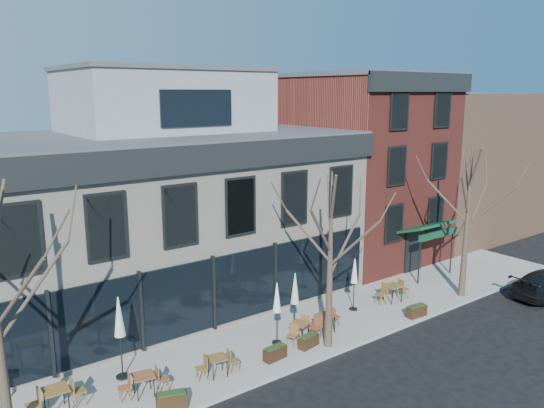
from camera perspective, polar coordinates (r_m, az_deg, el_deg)
ground at (r=23.33m, az=-6.31°, el=-13.74°), size 120.00×120.00×0.00m
sidewalk_front at (r=23.40m, az=3.53°, el=-13.40°), size 33.50×4.70×0.15m
corner_building at (r=26.14m, az=-12.05°, el=-0.16°), size 18.39×10.39×11.10m
red_brick_building at (r=33.32m, az=8.58°, el=4.14°), size 8.20×11.78×11.18m
bg_building at (r=41.65m, az=17.32°, el=4.40°), size 12.00×12.00×10.00m
tree_mid at (r=20.67m, az=6.30°, el=-5.86°), size 3.50×3.55×7.04m
tree_right at (r=27.36m, az=20.27°, el=-1.62°), size 3.72×3.77×7.48m
cafe_set_0 at (r=19.06m, az=-22.20°, el=-18.70°), size 1.85×0.75×0.98m
cafe_set_1 at (r=19.10m, az=-13.63°, el=-18.16°), size 1.75×0.79×0.90m
cafe_set_2 at (r=19.83m, az=-5.88°, el=-16.74°), size 1.67×0.76×0.86m
cafe_set_3 at (r=22.26m, az=3.03°, el=-13.29°), size 1.70×1.01×0.88m
cafe_set_4 at (r=22.88m, az=5.72°, el=-12.49°), size 1.89×0.89×0.97m
cafe_set_5 at (r=26.57m, az=12.85°, el=-9.13°), size 1.94×0.85×1.00m
umbrella_0 at (r=19.57m, az=-16.10°, el=-12.02°), size 0.49×0.49×3.04m
umbrella_2 at (r=21.38m, az=0.54°, el=-10.38°), size 0.41×0.41×2.57m
umbrella_3 at (r=21.98m, az=2.49°, el=-9.43°), size 0.44×0.44×2.73m
umbrella_4 at (r=24.83m, az=8.86°, el=-7.39°), size 0.40×0.40×2.52m
planter_0 at (r=18.37m, az=-10.74°, el=-20.02°), size 1.07×0.70×0.56m
planter_1 at (r=20.85m, az=0.33°, el=-15.70°), size 0.97×0.47×0.53m
planter_2 at (r=21.79m, az=3.97°, el=-14.46°), size 0.97×0.53×0.52m
planter_3 at (r=25.23m, az=15.28°, el=-11.02°), size 1.01×0.48×0.55m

